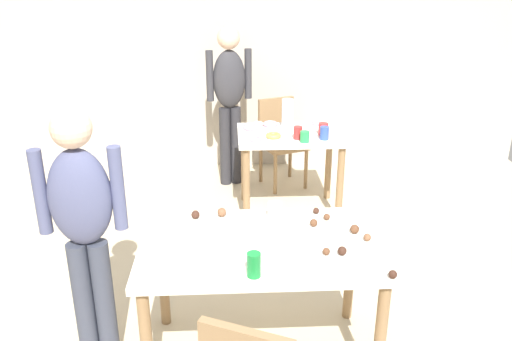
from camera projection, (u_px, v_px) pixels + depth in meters
The scene contains 31 objects.
wall_back at pixel (230, 47), 5.52m from camera, with size 6.40×0.10×2.60m, color #BCB2A3.
dining_table_near at pixel (261, 258), 2.82m from camera, with size 1.28×0.80×0.75m.
dining_table_far at pixel (290, 147), 4.62m from camera, with size 0.92×0.66×0.75m.
chair_far_table at pixel (280, 137), 5.29m from camera, with size 0.52×0.52×0.87m.
person_girl_near at pixel (83, 220), 2.72m from camera, with size 0.45×0.22×1.48m.
person_adult_far at pixel (229, 92), 5.11m from camera, with size 0.45×0.27×1.58m.
mixing_bowl at pixel (166, 220), 2.93m from camera, with size 0.20×0.20×0.09m, color white.
soda_can at pixel (254, 265), 2.46m from camera, with size 0.07×0.07×0.12m, color #198438.
fork_near at pixel (166, 268), 2.55m from camera, with size 0.17×0.02×0.01m, color silver.
cup_near_0 at pixel (275, 211), 3.02m from camera, with size 0.08×0.08×0.10m, color white.
cake_ball_0 at pixel (326, 251), 2.66m from camera, with size 0.04×0.04×0.04m, color brown.
cake_ball_1 at pixel (393, 274), 2.46m from camera, with size 0.04×0.04×0.04m, color #3D2319.
cake_ball_2 at pixel (355, 229), 2.87m from camera, with size 0.05×0.05×0.05m, color brown.
cake_ball_3 at pixel (314, 223), 2.94m from camera, with size 0.04×0.04×0.04m, color brown.
cake_ball_4 at pixel (342, 251), 2.65m from camera, with size 0.05×0.05×0.05m, color #3D2319.
cake_ball_5 at pixel (316, 211), 3.09m from camera, with size 0.04×0.04×0.04m, color #3D2319.
cake_ball_6 at pixel (222, 212), 3.06m from camera, with size 0.05×0.05×0.05m, color brown.
cake_ball_7 at pixel (195, 215), 3.03m from camera, with size 0.05×0.05×0.05m, color #3D2319.
cake_ball_8 at pixel (327, 217), 3.02m from camera, with size 0.04×0.04×0.04m, color brown.
cake_ball_9 at pixel (367, 237), 2.79m from camera, with size 0.04×0.04×0.04m, color brown.
pitcher_far at pixel (288, 113), 4.68m from camera, with size 0.10×0.10×0.26m, color white.
cup_far_0 at pixel (323, 129), 4.49m from camera, with size 0.08×0.08×0.10m, color red.
cup_far_1 at pixel (324, 133), 4.38m from camera, with size 0.07×0.07×0.11m, color #3351B2.
cup_far_2 at pixel (305, 137), 4.32m from camera, with size 0.08×0.08×0.09m, color green.
cup_far_3 at pixel (298, 133), 4.39m from camera, with size 0.07×0.07×0.11m, color red.
donut_far_0 at pixel (251, 127), 4.66m from camera, with size 0.14×0.14×0.04m, color pink.
donut_far_1 at pixel (255, 139), 4.36m from camera, with size 0.11×0.11×0.03m, color pink.
donut_far_2 at pixel (258, 124), 4.77m from camera, with size 0.10×0.10×0.03m, color white.
donut_far_3 at pixel (317, 123), 4.80m from camera, with size 0.10×0.10×0.03m, color pink.
donut_far_4 at pixel (273, 136), 4.43m from camera, with size 0.13×0.13×0.04m, color gold.
donut_far_5 at pixel (270, 124), 4.75m from camera, with size 0.13×0.13×0.04m, color pink.
Camera 1 is at (-0.02, -2.42, 2.13)m, focal length 36.98 mm.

